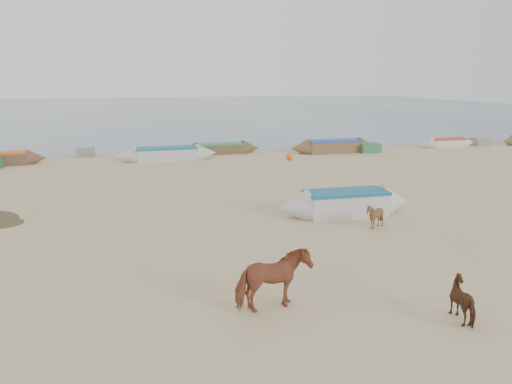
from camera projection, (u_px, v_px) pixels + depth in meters
ground at (288, 250)px, 15.77m from camera, size 140.00×140.00×0.00m
sea at (151, 108)px, 93.17m from camera, size 160.00×160.00×0.00m
cow_adult at (273, 280)px, 11.51m from camera, size 1.86×1.09×1.47m
calf_front at (375, 216)px, 17.94m from camera, size 0.98×0.91×0.93m
calf_right at (467, 300)px, 11.09m from camera, size 1.05×1.13×0.93m
near_canoe at (346, 203)px, 19.71m from camera, size 5.48×1.44×0.98m
waterline_canoes at (245, 149)px, 35.37m from camera, size 49.87×3.79×0.95m
beach_clutter at (253, 151)px, 35.49m from camera, size 44.82×6.03×0.64m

